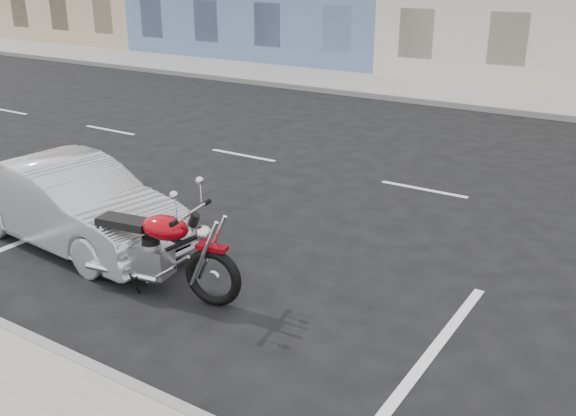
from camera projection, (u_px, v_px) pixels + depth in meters
ground at (541, 212)px, 10.38m from camera, size 120.00×120.00×0.00m
sidewalk_far at (438, 92)px, 19.71m from camera, size 80.00×3.40×0.15m
curb_far at (417, 101)px, 18.38m from camera, size 80.00×0.12×0.16m
motorcycle at (215, 265)px, 7.34m from camera, size 2.28×0.81×1.15m
sedan_silver at (73, 203)px, 9.00m from camera, size 3.78×1.54×1.22m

